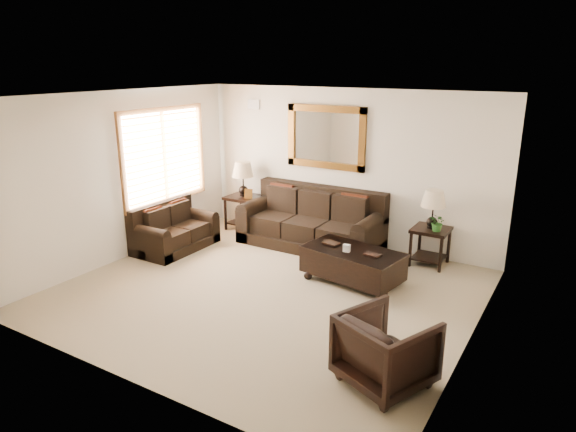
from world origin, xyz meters
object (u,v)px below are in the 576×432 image
Objects in this scene: armchair at (386,347)px; coffee_table at (353,262)px; sofa at (312,225)px; end_table_right at (432,217)px; end_table_left at (243,185)px; loveseat at (173,232)px.

coffee_table is at bearing -35.36° from armchair.
sofa is 2.01× the size of end_table_right.
end_table_left is 5.35m from armchair.
loveseat is 1.71× the size of armchair.
armchair is (4.56, -1.82, 0.12)m from loveseat.
end_table_left reaches higher than loveseat.
sofa is 1.66m from end_table_left.
sofa is at bearing -28.32° from armchair.
end_table_left is at bearing 166.63° from coffee_table.
end_table_left is 1.59× the size of armchair.
end_table_right is at bearing -58.04° from armchair.
end_table_right is (3.61, 0.02, -0.06)m from end_table_left.
loveseat is at bearing -145.12° from sofa.
sofa reaches higher than loveseat.
coffee_table is 1.88× the size of armchair.
loveseat is at bearing -164.60° from coffee_table.
coffee_table is (2.83, -1.21, -0.55)m from end_table_left.
end_table_right is at bearing 67.46° from coffee_table.
end_table_right is (4.02, 1.55, 0.51)m from loveseat.
sofa is 2.99× the size of armchair.
loveseat is 1.08× the size of end_table_left.
sofa is 2.42m from loveseat.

